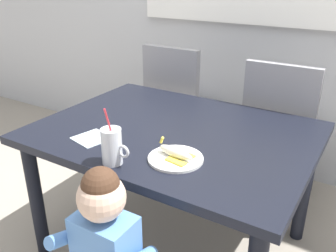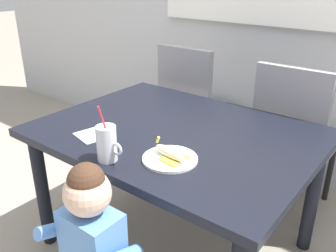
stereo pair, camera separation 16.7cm
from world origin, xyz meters
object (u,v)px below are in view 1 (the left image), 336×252
at_px(toddler_standing, 105,244).
at_px(dining_chair_left, 179,102).
at_px(peeled_banana, 176,153).
at_px(dining_table, 174,146).
at_px(paper_napkin, 92,138).
at_px(milk_cup, 112,148).
at_px(dining_chair_right, 281,127).
at_px(snack_plate, 176,159).

bearing_deg(toddler_standing, dining_chair_left, 109.73).
bearing_deg(peeled_banana, dining_table, 121.75).
height_order(dining_table, toddler_standing, toddler_standing).
bearing_deg(peeled_banana, paper_napkin, -176.13).
xyz_separation_m(toddler_standing, milk_cup, (-0.14, 0.23, 0.25)).
relative_size(dining_chair_right, paper_napkin, 6.40).
bearing_deg(peeled_banana, snack_plate, -97.93).
height_order(toddler_standing, snack_plate, toddler_standing).
relative_size(milk_cup, paper_napkin, 1.66).
bearing_deg(milk_cup, toddler_standing, -59.12).
bearing_deg(dining_table, milk_cup, -95.72).
relative_size(toddler_standing, paper_napkin, 5.59).
distance_m(dining_table, peeled_banana, 0.33).
xyz_separation_m(dining_chair_right, peeled_banana, (-0.19, -0.95, 0.20)).
height_order(dining_chair_right, snack_plate, dining_chair_right).
distance_m(dining_chair_left, milk_cup, 1.25).
relative_size(dining_chair_right, snack_plate, 4.17).
bearing_deg(paper_napkin, peeled_banana, 3.87).
relative_size(milk_cup, peeled_banana, 1.43).
bearing_deg(paper_napkin, dining_table, 47.02).
relative_size(peeled_banana, paper_napkin, 1.17).
relative_size(dining_chair_right, peeled_banana, 5.49).
bearing_deg(peeled_banana, milk_cup, -142.48).
relative_size(snack_plate, paper_napkin, 1.53).
height_order(peeled_banana, paper_napkin, peeled_banana).
distance_m(dining_table, dining_chair_right, 0.78).
xyz_separation_m(dining_chair_left, milk_cup, (0.37, -1.18, 0.24)).
bearing_deg(paper_napkin, dining_chair_right, 57.58).
bearing_deg(snack_plate, peeled_banana, 82.07).
bearing_deg(dining_table, peeled_banana, -58.25).
xyz_separation_m(dining_table, peeled_banana, (0.16, -0.26, 0.12)).
xyz_separation_m(dining_chair_right, paper_napkin, (-0.62, -0.98, 0.17)).
distance_m(peeled_banana, paper_napkin, 0.44).
height_order(dining_table, peeled_banana, peeled_banana).
bearing_deg(peeled_banana, dining_chair_right, 78.74).
xyz_separation_m(dining_table, toddler_standing, (0.09, -0.65, -0.09)).
bearing_deg(peeled_banana, toddler_standing, -100.08).
distance_m(toddler_standing, peeled_banana, 0.45).
distance_m(toddler_standing, snack_plate, 0.43).
bearing_deg(peeled_banana, dining_chair_left, 119.30).
relative_size(dining_chair_left, dining_chair_right, 1.00).
bearing_deg(dining_chair_right, paper_napkin, 57.58).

